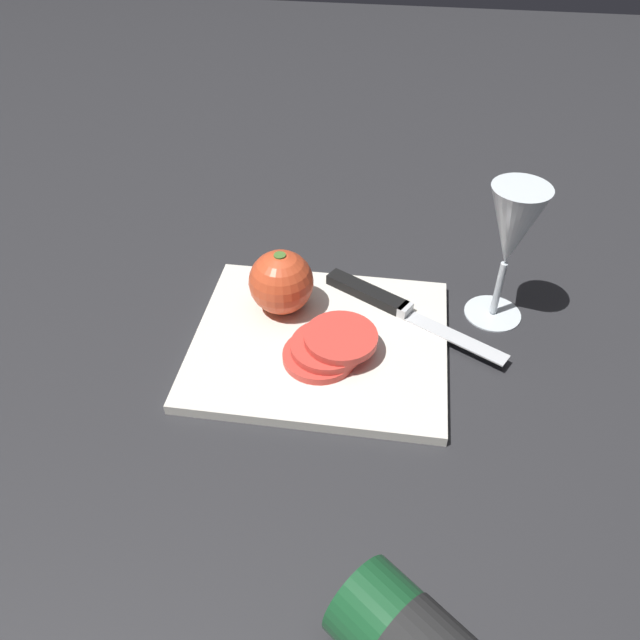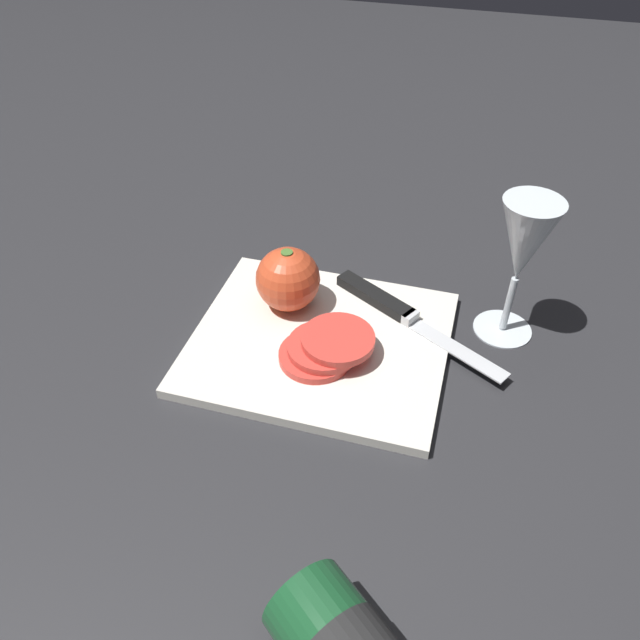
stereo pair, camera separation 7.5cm
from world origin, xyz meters
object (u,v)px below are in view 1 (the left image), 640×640
wine_glass (512,233)px  whole_tomato (281,282)px  knife (380,299)px  tomato_slice_stack_near (330,347)px

wine_glass → whole_tomato: (-0.27, -0.04, -0.07)m
wine_glass → whole_tomato: 0.29m
knife → tomato_slice_stack_near: size_ratio=2.14×
knife → tomato_slice_stack_near: bearing=-86.7°
wine_glass → tomato_slice_stack_near: bearing=-148.8°
wine_glass → tomato_slice_stack_near: (-0.20, -0.12, -0.10)m
wine_glass → knife: bearing=-174.4°
knife → wine_glass: bearing=34.9°
tomato_slice_stack_near → knife: bearing=63.9°
knife → tomato_slice_stack_near: 0.12m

